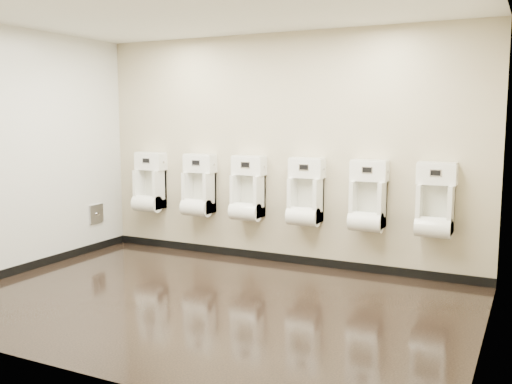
% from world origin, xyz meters
% --- Properties ---
extents(ground, '(5.00, 3.50, 0.00)m').
position_xyz_m(ground, '(0.00, 0.00, 0.00)').
color(ground, black).
rests_on(ground, ground).
extents(ceiling, '(5.00, 3.50, 0.00)m').
position_xyz_m(ceiling, '(0.00, 0.00, 2.80)').
color(ceiling, silver).
extents(back_wall, '(5.00, 0.02, 2.80)m').
position_xyz_m(back_wall, '(0.00, 1.75, 1.40)').
color(back_wall, '#C0B597').
rests_on(back_wall, ground).
extents(front_wall, '(5.00, 0.02, 2.80)m').
position_xyz_m(front_wall, '(0.00, -1.75, 1.40)').
color(front_wall, '#C0B597').
rests_on(front_wall, ground).
extents(left_wall, '(0.02, 3.50, 2.80)m').
position_xyz_m(left_wall, '(-2.50, 0.00, 1.40)').
color(left_wall, '#C0B597').
rests_on(left_wall, ground).
extents(right_wall, '(0.02, 3.50, 2.80)m').
position_xyz_m(right_wall, '(2.50, 0.00, 1.40)').
color(right_wall, '#C0B597').
rests_on(right_wall, ground).
extents(tile_overlay_left, '(0.01, 3.50, 2.80)m').
position_xyz_m(tile_overlay_left, '(-2.50, 0.00, 1.40)').
color(tile_overlay_left, silver).
rests_on(tile_overlay_left, ground).
extents(skirting_back, '(5.00, 0.02, 0.10)m').
position_xyz_m(skirting_back, '(0.00, 1.74, 0.05)').
color(skirting_back, black).
rests_on(skirting_back, ground).
extents(skirting_left, '(0.02, 3.50, 0.10)m').
position_xyz_m(skirting_left, '(-2.49, 0.00, 0.05)').
color(skirting_left, black).
rests_on(skirting_left, ground).
extents(access_panel, '(0.04, 0.25, 0.25)m').
position_xyz_m(access_panel, '(-2.48, 1.20, 0.50)').
color(access_panel, '#9E9EA3').
rests_on(access_panel, left_wall).
extents(urinal_0, '(0.42, 0.32, 0.79)m').
position_xyz_m(urinal_0, '(-1.90, 1.61, 0.86)').
color(urinal_0, white).
rests_on(urinal_0, back_wall).
extents(urinal_1, '(0.42, 0.32, 0.79)m').
position_xyz_m(urinal_1, '(-1.11, 1.61, 0.86)').
color(urinal_1, white).
rests_on(urinal_1, back_wall).
extents(urinal_2, '(0.42, 0.32, 0.79)m').
position_xyz_m(urinal_2, '(-0.40, 1.61, 0.86)').
color(urinal_2, white).
rests_on(urinal_2, back_wall).
extents(urinal_3, '(0.42, 0.32, 0.79)m').
position_xyz_m(urinal_3, '(0.37, 1.61, 0.86)').
color(urinal_3, white).
rests_on(urinal_3, back_wall).
extents(urinal_4, '(0.42, 0.32, 0.79)m').
position_xyz_m(urinal_4, '(1.13, 1.61, 0.86)').
color(urinal_4, white).
rests_on(urinal_4, back_wall).
extents(urinal_5, '(0.42, 0.32, 0.79)m').
position_xyz_m(urinal_5, '(1.86, 1.61, 0.86)').
color(urinal_5, white).
rests_on(urinal_5, back_wall).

